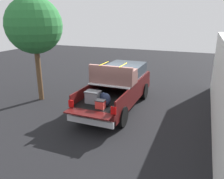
% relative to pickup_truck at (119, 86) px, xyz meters
% --- Properties ---
extents(ground_plane, '(40.00, 40.00, 0.00)m').
position_rel_pickup_truck_xyz_m(ground_plane, '(-0.37, -0.00, -0.98)').
color(ground_plane, black).
extents(pickup_truck, '(6.05, 2.06, 2.23)m').
position_rel_pickup_truck_xyz_m(pickup_truck, '(0.00, 0.00, 0.00)').
color(pickup_truck, '#470F0F').
rests_on(pickup_truck, ground_plane).
extents(building_facade, '(10.53, 0.36, 3.37)m').
position_rel_pickup_truck_xyz_m(building_facade, '(-0.54, -4.43, 0.70)').
color(building_facade, white).
rests_on(building_facade, ground_plane).
extents(tree_background, '(2.74, 2.74, 5.18)m').
position_rel_pickup_truck_xyz_m(tree_background, '(-0.80, 4.15, 2.81)').
color(tree_background, brown).
rests_on(tree_background, ground_plane).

